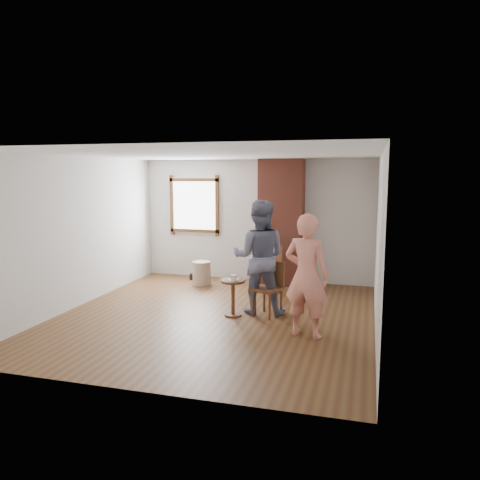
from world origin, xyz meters
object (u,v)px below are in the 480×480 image
Objects in this scene: stoneware_crock at (202,273)px; dining_chair_right at (270,285)px; person_pink at (306,276)px; dining_chair_left at (269,267)px; man at (259,257)px; side_table at (233,292)px.

stoneware_crock is 2.48m from dining_chair_right.
stoneware_crock is 0.28× the size of person_pink.
dining_chair_left is 1.38m from man.
side_table is 1.51m from person_pink.
dining_chair_left is at bearing -11.37° from stoneware_crock.
side_table is at bearing -14.42° from person_pink.
person_pink is (0.71, -0.87, 0.38)m from dining_chair_right.
dining_chair_right is 0.47× the size of man.
dining_chair_right is at bearing 153.94° from man.
man reaches higher than person_pink.
person_pink reaches higher than dining_chair_left.
side_table is (1.24, -1.90, 0.16)m from stoneware_crock.
stoneware_crock is 0.53× the size of dining_chair_left.
dining_chair_right reaches higher than stoneware_crock.
person_pink is (2.51, -2.55, 0.64)m from stoneware_crock.
dining_chair_right is at bearing -42.98° from stoneware_crock.
man is at bearing -176.98° from dining_chair_right.
man is (0.11, -1.31, 0.42)m from dining_chair_left.
stoneware_crock is 2.27m from side_table.
dining_chair_right is 1.19m from person_pink.
man reaches higher than stoneware_crock.
person_pink is at bearing -27.29° from side_table.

